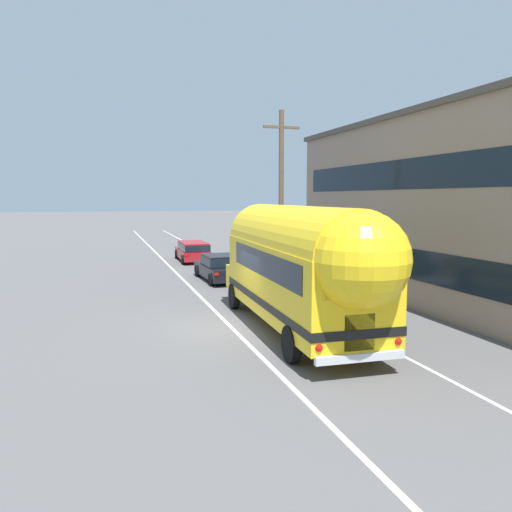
{
  "coord_description": "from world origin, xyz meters",
  "views": [
    {
      "loc": [
        -4.11,
        -16.29,
        4.38
      ],
      "look_at": [
        1.67,
        2.5,
        2.1
      ],
      "focal_mm": 35.41,
      "sensor_mm": 36.0,
      "label": 1
    }
  ],
  "objects_px": {
    "car_second": "(193,250)",
    "utility_pole": "(281,197)",
    "car_lead": "(220,267)",
    "painted_bus": "(301,264)"
  },
  "relations": [
    {
      "from": "painted_bus",
      "to": "utility_pole",
      "type": "bearing_deg",
      "value": 74.28
    },
    {
      "from": "painted_bus",
      "to": "car_lead",
      "type": "distance_m",
      "value": 11.36
    },
    {
      "from": "painted_bus",
      "to": "car_lead",
      "type": "bearing_deg",
      "value": 90.1
    },
    {
      "from": "car_second",
      "to": "utility_pole",
      "type": "bearing_deg",
      "value": -77.99
    },
    {
      "from": "utility_pole",
      "to": "car_lead",
      "type": "bearing_deg",
      "value": 130.29
    },
    {
      "from": "car_lead",
      "to": "painted_bus",
      "type": "bearing_deg",
      "value": -89.9
    },
    {
      "from": "car_lead",
      "to": "car_second",
      "type": "xyz_separation_m",
      "value": [
        0.02,
        8.34,
        0.06
      ]
    },
    {
      "from": "car_lead",
      "to": "car_second",
      "type": "bearing_deg",
      "value": 89.89
    },
    {
      "from": "car_second",
      "to": "painted_bus",
      "type": "bearing_deg",
      "value": -89.99
    },
    {
      "from": "utility_pole",
      "to": "painted_bus",
      "type": "bearing_deg",
      "value": -105.72
    }
  ]
}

